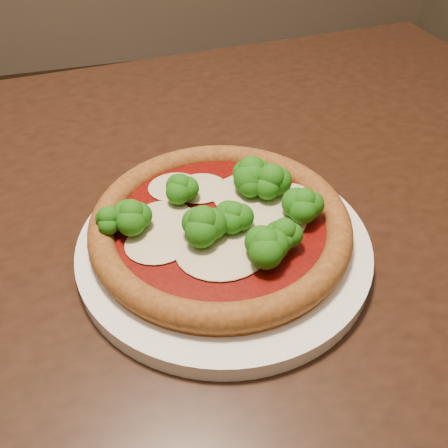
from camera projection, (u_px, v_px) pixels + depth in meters
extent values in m
plane|color=black|center=(115.00, 434.00, 1.14)|extent=(4.00, 4.00, 0.00)
cube|color=black|center=(146.00, 247.00, 0.55)|extent=(1.35, 0.97, 0.04)
cylinder|color=black|center=(364.00, 194.00, 1.23)|extent=(0.06, 0.06, 0.71)
cylinder|color=white|center=(224.00, 246.00, 0.51)|extent=(0.30, 0.30, 0.02)
cylinder|color=brown|center=(220.00, 228.00, 0.51)|extent=(0.26, 0.26, 0.01)
torus|color=brown|center=(220.00, 223.00, 0.51)|extent=(0.27, 0.27, 0.03)
cylinder|color=#650804|center=(220.00, 223.00, 0.51)|extent=(0.22, 0.22, 0.00)
ellipsoid|color=beige|center=(250.00, 194.00, 0.54)|extent=(0.08, 0.08, 0.01)
ellipsoid|color=beige|center=(288.00, 197.00, 0.53)|extent=(0.05, 0.05, 0.00)
ellipsoid|color=beige|center=(200.00, 188.00, 0.54)|extent=(0.06, 0.05, 0.00)
ellipsoid|color=beige|center=(222.00, 249.00, 0.47)|extent=(0.09, 0.08, 0.01)
ellipsoid|color=beige|center=(271.00, 221.00, 0.50)|extent=(0.07, 0.07, 0.01)
ellipsoid|color=beige|center=(174.00, 187.00, 0.55)|extent=(0.06, 0.05, 0.00)
ellipsoid|color=beige|center=(163.00, 218.00, 0.51)|extent=(0.06, 0.06, 0.01)
ellipsoid|color=beige|center=(158.00, 243.00, 0.48)|extent=(0.07, 0.06, 0.01)
ellipsoid|color=#268415|center=(181.00, 186.00, 0.52)|extent=(0.04, 0.04, 0.03)
ellipsoid|color=#268415|center=(271.00, 179.00, 0.52)|extent=(0.05, 0.05, 0.04)
ellipsoid|color=#268415|center=(304.00, 202.00, 0.49)|extent=(0.04, 0.04, 0.04)
ellipsoid|color=#268415|center=(108.00, 218.00, 0.48)|extent=(0.04, 0.04, 0.03)
ellipsoid|color=#268415|center=(266.00, 244.00, 0.45)|extent=(0.04, 0.04, 0.04)
ellipsoid|color=#268415|center=(132.00, 214.00, 0.48)|extent=(0.04, 0.04, 0.04)
ellipsoid|color=#268415|center=(284.00, 232.00, 0.46)|extent=(0.04, 0.04, 0.03)
ellipsoid|color=#268415|center=(252.00, 178.00, 0.52)|extent=(0.05, 0.05, 0.04)
ellipsoid|color=#268415|center=(234.00, 214.00, 0.48)|extent=(0.04, 0.04, 0.03)
ellipsoid|color=#268415|center=(251.00, 171.00, 0.53)|extent=(0.05, 0.05, 0.04)
ellipsoid|color=#268415|center=(203.00, 222.00, 0.47)|extent=(0.05, 0.05, 0.04)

